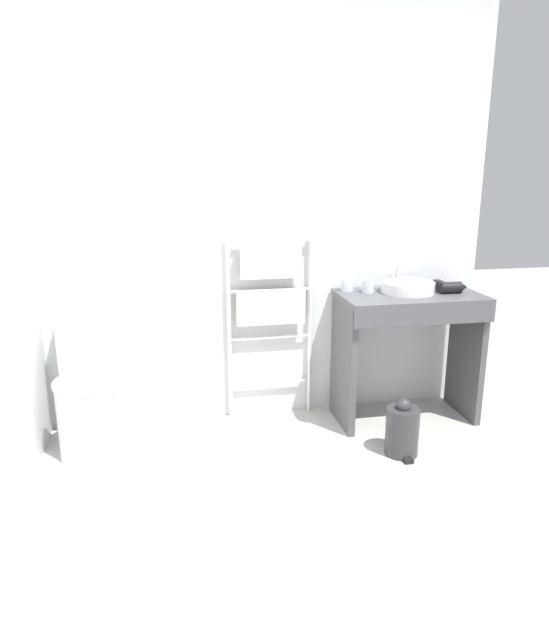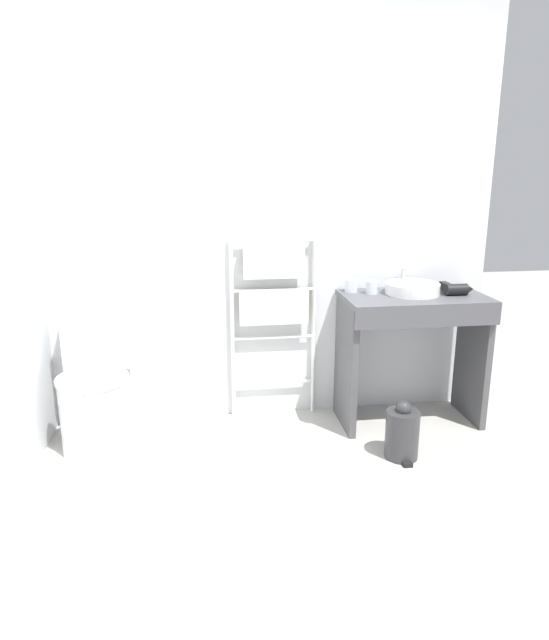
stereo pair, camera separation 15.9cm
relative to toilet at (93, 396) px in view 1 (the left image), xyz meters
name	(u,v)px [view 1 (the left image)]	position (x,y,z in m)	size (l,w,h in m)	color
ground_plane	(316,543)	(1.03, -1.08, -0.33)	(12.00, 12.00, 0.00)	#B2AFA8
wall_back	(260,210)	(1.03, 0.37, 1.00)	(2.91, 0.12, 2.66)	silver
toilet	(93,396)	(0.00, 0.00, 0.00)	(0.40, 0.54, 0.80)	white
towel_radiator	(271,294)	(1.08, 0.26, 0.49)	(0.55, 0.06, 1.20)	white
vanity_counter	(408,337)	(1.92, 0.05, 0.23)	(0.87, 0.49, 0.83)	#4C4C51
sink_basin	(408,287)	(1.92, 0.10, 0.54)	(0.33, 0.33, 0.07)	white
faucet	(398,273)	(1.92, 0.26, 0.60)	(0.02, 0.10, 0.14)	silver
cup_near_wall	(347,285)	(1.56, 0.21, 0.54)	(0.08, 0.08, 0.08)	silver
cup_near_edge	(368,286)	(1.67, 0.14, 0.54)	(0.07, 0.07, 0.08)	silver
hair_dryer	(450,287)	(2.18, 0.05, 0.54)	(0.18, 0.18, 0.07)	black
trash_bin	(402,430)	(1.71, -0.40, -0.18)	(0.19, 0.22, 0.34)	#333335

